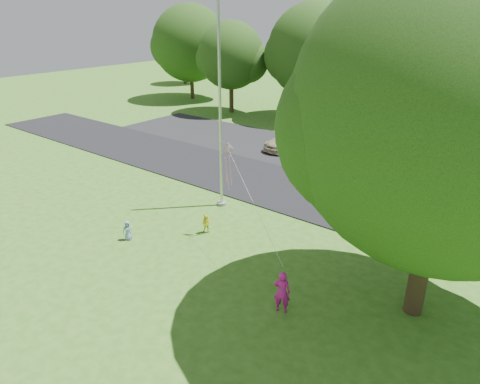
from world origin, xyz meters
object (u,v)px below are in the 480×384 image
Objects in this scene: child_blue at (128,230)px; kite at (229,161)px; big_tree at (444,123)px; street_lamp at (360,128)px; woman at (282,292)px; child_yellow at (206,224)px; trash_can at (359,172)px; flagpole at (220,128)px.

kite is (3.27, 3.23, 3.09)m from child_blue.
big_tree is 13.40m from child_blue.
street_lamp reaches higher than woman.
child_yellow is 0.17× the size of kite.
street_lamp is 10.27m from kite.
street_lamp reaches higher than child_blue.
child_yellow is (-9.25, -0.12, -6.12)m from big_tree.
trash_can is 0.99× the size of child_yellow.
big_tree is (10.71, -2.69, 2.41)m from flagpole.
kite is (0.92, 0.59, 3.09)m from child_yellow.
woman is (-3.47, -2.69, -5.79)m from big_tree.
big_tree reaches higher than street_lamp.
child_blue is at bearing -161.80° from kite.
flagpole is at bearing -60.23° from woman.
child_blue is at bearing -88.85° from street_lamp.
kite is at bearing -43.04° from flagpole.
trash_can is 0.17× the size of kite.
child_yellow reaches higher than trash_can.
street_lamp is at bearing 54.94° from kite.
big_tree is 7.27× the size of woman.
child_yellow is (-5.78, 2.57, -0.33)m from woman.
flagpole reaches higher than child_yellow.
flagpole is 1.87× the size of street_lamp.
street_lamp is at bearing 49.90° from child_yellow.
woman is 0.30× the size of kite.
child_blue is at bearing -158.91° from child_yellow.
woman is at bearing -55.05° from street_lamp.
child_yellow is at bearing -2.60° from child_blue.
child_yellow is at bearing -179.25° from big_tree.
woman is 1.71× the size of child_blue.
trash_can is at bearing 121.35° from big_tree.
woman reaches higher than child_yellow.
woman is at bearing -36.63° from flagpole.
woman is (3.05, -13.39, 0.33)m from trash_can.
trash_can is 14.38m from child_blue.
street_lamp is 5.82× the size of child_blue.
street_lamp is 13.04m from big_tree.
child_blue is (-2.35, -2.64, -0.00)m from child_yellow.
trash_can is 0.08× the size of big_tree.
street_lamp is (3.93, 7.92, -0.95)m from flagpole.
big_tree is 12.43× the size of child_yellow.
kite is (2.38, -2.22, -0.61)m from flagpole.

